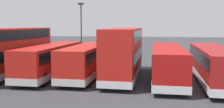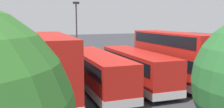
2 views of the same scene
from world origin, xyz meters
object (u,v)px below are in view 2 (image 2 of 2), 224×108
bus_single_deck_fifth (97,70)px  lamp_post_tall (77,30)px  waste_bin_yellow (164,56)px  car_hatchback_silver (90,56)px  bus_single_deck_second (209,63)px  bus_double_decker_third (172,56)px  bus_single_deck_fourth (136,67)px  bus_double_decker_sixth (50,63)px

bus_single_deck_fifth → lamp_post_tall: lamp_post_tall is taller
lamp_post_tall → waste_bin_yellow: (-13.18, -2.06, -4.05)m
car_hatchback_silver → waste_bin_yellow: size_ratio=4.40×
waste_bin_yellow → lamp_post_tall: bearing=8.9°
lamp_post_tall → waste_bin_yellow: size_ratio=8.10×
bus_single_deck_second → bus_double_decker_third: (3.80, -0.50, 0.83)m
bus_single_deck_fourth → lamp_post_tall: (3.07, -9.10, 2.90)m
bus_single_deck_second → bus_single_deck_fourth: same height
bus_double_decker_third → bus_single_deck_fourth: bearing=-2.3°
bus_double_decker_sixth → lamp_post_tall: bearing=-114.0°
bus_double_decker_sixth → waste_bin_yellow: bearing=-146.6°
bus_single_deck_second → lamp_post_tall: size_ratio=1.47×
bus_single_deck_fifth → waste_bin_yellow: bus_single_deck_fifth is taller
bus_double_decker_sixth → lamp_post_tall: 10.46m
bus_double_decker_third → waste_bin_yellow: bus_double_decker_third is taller
bus_double_decker_third → bus_single_deck_fifth: 7.07m
waste_bin_yellow → car_hatchback_silver: bearing=-13.1°
car_hatchback_silver → waste_bin_yellow: (-10.37, 2.42, -0.22)m
bus_single_deck_fourth → bus_single_deck_second: bearing=175.0°
waste_bin_yellow → bus_single_deck_fourth: bearing=47.8°
car_hatchback_silver → lamp_post_tall: size_ratio=0.54×
bus_single_deck_fifth → bus_single_deck_fourth: bearing=179.4°
bus_single_deck_second → bus_single_deck_fourth: (7.29, -0.64, -0.00)m
bus_double_decker_sixth → bus_single_deck_fifth: bearing=-175.5°
bus_single_deck_fifth → bus_double_decker_sixth: bearing=4.5°
bus_single_deck_second → bus_single_deck_fifth: same height
bus_single_deck_second → bus_single_deck_fifth: size_ratio=0.99×
bus_double_decker_third → bus_double_decker_sixth: same height
bus_single_deck_fourth → bus_single_deck_fifth: size_ratio=0.93×
bus_single_deck_second → bus_single_deck_fifth: bearing=-3.6°
bus_double_decker_third → lamp_post_tall: size_ratio=1.40×
bus_single_deck_second → bus_single_deck_fourth: size_ratio=1.06×
bus_double_decker_third → bus_single_deck_fifth: size_ratio=0.94×
bus_single_deck_second → lamp_post_tall: (10.35, -9.75, 2.90)m
waste_bin_yellow → bus_single_deck_second: bearing=76.5°
bus_double_decker_third → car_hatchback_silver: size_ratio=2.58×
bus_double_decker_third → lamp_post_tall: lamp_post_tall is taller
bus_single_deck_fourth → lamp_post_tall: size_ratio=1.38×
bus_single_deck_second → car_hatchback_silver: (7.54, -14.23, -0.92)m
bus_double_decker_third → bus_double_decker_sixth: size_ratio=0.94×
bus_single_deck_second → car_hatchback_silver: bearing=-62.1°
bus_single_deck_fourth → bus_single_deck_fifth: bearing=-0.6°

